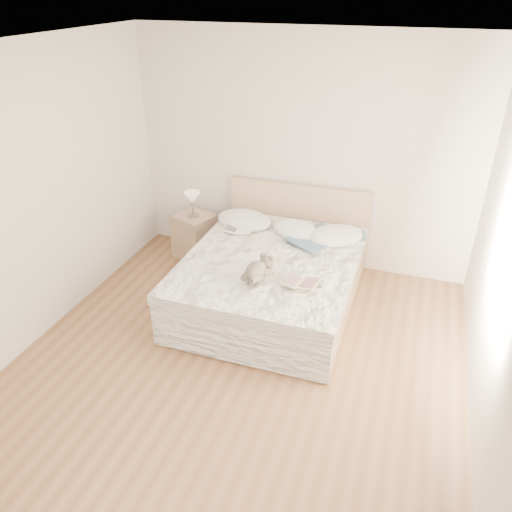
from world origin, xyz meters
The scene contains 17 objects.
floor centered at (0.00, 0.00, 0.00)m, with size 4.00×4.50×0.00m, color brown.
ceiling centered at (0.00, 0.00, 2.70)m, with size 4.00×4.50×0.00m, color silver.
wall_back centered at (0.00, 2.25, 1.35)m, with size 4.00×0.02×2.70m, color silver.
wall_front centered at (0.00, -2.25, 1.35)m, with size 4.00×0.02×2.70m, color silver.
wall_left centered at (-2.00, 0.00, 1.35)m, with size 0.02×4.50×2.70m, color silver.
wall_right centered at (2.00, 0.00, 1.35)m, with size 0.02×4.50×2.70m, color silver.
window centered at (1.99, 0.30, 1.45)m, with size 0.02×1.30×1.10m, color white.
bed centered at (0.00, 1.19, 0.31)m, with size 1.72×2.14×1.00m.
nightstand centered at (-1.24, 1.87, 0.28)m, with size 0.45×0.40×0.56m, color #9F8365.
table_lamp centered at (-1.23, 1.86, 0.78)m, with size 0.26×0.26×0.31m.
pillow_left centered at (-0.54, 1.79, 0.64)m, with size 0.66×0.46×0.20m, color white.
pillow_middle centered at (0.09, 1.74, 0.64)m, with size 0.57×0.40×0.17m, color white.
pillow_right centered at (0.54, 1.73, 0.64)m, with size 0.63×0.44×0.19m, color white.
blouse centered at (0.36, 1.65, 0.63)m, with size 0.66×0.71×0.03m, color #36506D, non-canonical shape.
photo_book centered at (-0.52, 1.55, 0.63)m, with size 0.34×0.24×0.03m, color white.
childrens_book centered at (0.42, 0.69, 0.63)m, with size 0.34×0.23×0.02m, color beige.
teddy_bear centered at (0.00, 0.63, 0.65)m, with size 0.24×0.34×0.18m, color #5C5547, non-canonical shape.
Camera 1 is at (1.30, -3.17, 3.11)m, focal length 35.00 mm.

